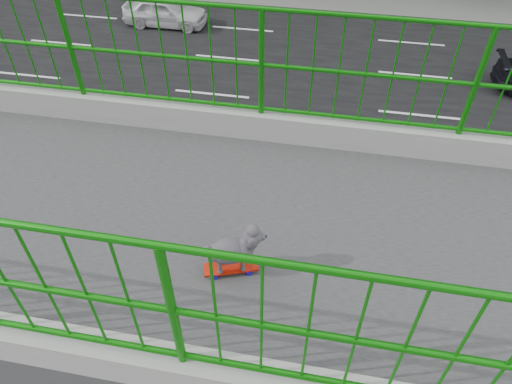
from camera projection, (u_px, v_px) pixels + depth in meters
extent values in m
cube|color=black|center=(212.00, 94.00, 18.82)|extent=(18.00, 90.00, 0.02)
cube|color=red|center=(231.00, 267.00, 3.82)|extent=(0.26, 0.45, 0.01)
cube|color=#99999E|center=(214.00, 271.00, 3.82)|extent=(0.08, 0.05, 0.02)
cylinder|color=#1A08AE|center=(213.00, 266.00, 3.87)|extent=(0.04, 0.06, 0.05)
sphere|color=yellow|center=(213.00, 266.00, 3.87)|extent=(0.02, 0.02, 0.02)
cylinder|color=#1A08AE|center=(215.00, 277.00, 3.79)|extent=(0.04, 0.06, 0.05)
sphere|color=yellow|center=(215.00, 277.00, 3.79)|extent=(0.02, 0.02, 0.02)
cube|color=#99999E|center=(248.00, 267.00, 3.85)|extent=(0.08, 0.05, 0.02)
cylinder|color=#1A08AE|center=(247.00, 262.00, 3.90)|extent=(0.04, 0.06, 0.05)
sphere|color=yellow|center=(247.00, 262.00, 3.90)|extent=(0.02, 0.02, 0.02)
cylinder|color=#1A08AE|center=(249.00, 273.00, 3.82)|extent=(0.04, 0.06, 0.05)
sphere|color=yellow|center=(249.00, 273.00, 3.82)|extent=(0.02, 0.02, 0.02)
ellipsoid|color=#343137|center=(230.00, 251.00, 3.68)|extent=(0.30, 0.37, 0.22)
sphere|color=#343137|center=(253.00, 236.00, 3.60)|extent=(0.14, 0.14, 0.14)
sphere|color=black|center=(265.00, 237.00, 3.63)|extent=(0.02, 0.02, 0.02)
sphere|color=#343137|center=(207.00, 250.00, 3.63)|extent=(0.07, 0.07, 0.07)
cylinder|color=#343137|center=(241.00, 256.00, 3.82)|extent=(0.03, 0.03, 0.13)
cylinder|color=#343137|center=(243.00, 265.00, 3.75)|extent=(0.03, 0.03, 0.13)
cylinder|color=#343137|center=(219.00, 258.00, 3.80)|extent=(0.03, 0.03, 0.13)
cylinder|color=#343137|center=(220.00, 268.00, 3.73)|extent=(0.03, 0.03, 0.13)
imported|color=#AD0613|center=(247.00, 218.00, 12.99)|extent=(1.58, 3.92, 1.33)
imported|color=#AD0613|center=(109.00, 128.00, 15.95)|extent=(1.55, 4.44, 1.46)
imported|color=silver|center=(165.00, 11.00, 23.00)|extent=(1.62, 4.04, 1.38)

